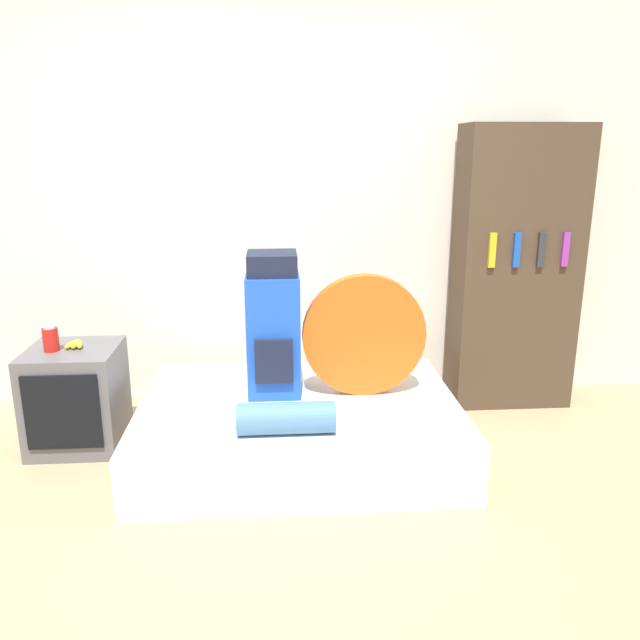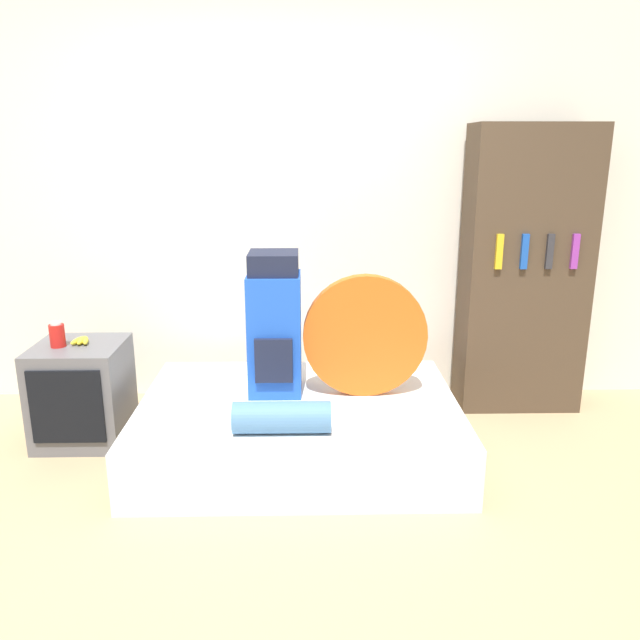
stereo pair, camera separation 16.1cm
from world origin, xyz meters
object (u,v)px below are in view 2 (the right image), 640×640
(television, at_px, (82,393))
(tent_bag, at_px, (365,336))
(sleeping_roll, at_px, (282,417))
(canister, at_px, (57,335))
(bookshelf, at_px, (524,271))
(backpack, at_px, (275,326))

(television, bearing_deg, tent_bag, -4.12)
(tent_bag, height_order, sleeping_roll, tent_bag)
(tent_bag, height_order, television, tent_bag)
(television, bearing_deg, canister, -164.37)
(sleeping_roll, xyz_separation_m, bookshelf, (1.48, 1.05, 0.50))
(tent_bag, bearing_deg, canister, 176.97)
(television, bearing_deg, bookshelf, 9.94)
(sleeping_roll, height_order, bookshelf, bookshelf)
(tent_bag, relative_size, bookshelf, 0.38)
(bookshelf, bearing_deg, sleeping_roll, -144.61)
(sleeping_roll, distance_m, canister, 1.40)
(backpack, bearing_deg, bookshelf, 18.74)
(sleeping_roll, bearing_deg, canister, 155.80)
(backpack, height_order, canister, backpack)
(television, bearing_deg, sleeping_roll, -26.90)
(backpack, relative_size, tent_bag, 1.16)
(sleeping_roll, bearing_deg, bookshelf, 35.39)
(bookshelf, bearing_deg, television, -170.06)
(tent_bag, bearing_deg, bookshelf, 28.95)
(sleeping_roll, distance_m, television, 1.31)
(canister, xyz_separation_m, bookshelf, (2.74, 0.49, 0.25))
(tent_bag, distance_m, sleeping_roll, 0.70)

